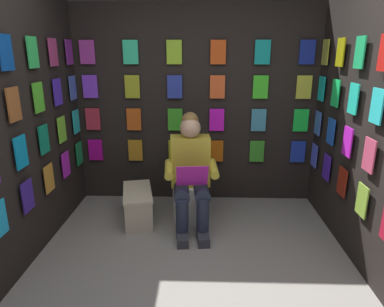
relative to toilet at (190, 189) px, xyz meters
name	(u,v)px	position (x,y,z in m)	size (l,w,h in m)	color
display_wall_back	(196,106)	(-0.05, -0.55, 0.82)	(2.90, 0.14, 2.30)	black
display_wall_left	(359,125)	(-1.50, 0.50, 0.82)	(0.14, 2.00, 2.30)	black
display_wall_right	(33,123)	(1.39, 0.50, 0.82)	(0.14, 2.00, 2.30)	black
toilet	(190,189)	(0.00, 0.00, 0.00)	(0.42, 0.57, 0.77)	white
person_reading	(191,172)	(-0.02, 0.23, 0.27)	(0.55, 0.71, 1.19)	gold
comic_longbox_near	(138,205)	(0.56, 0.11, -0.15)	(0.42, 0.66, 0.35)	beige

